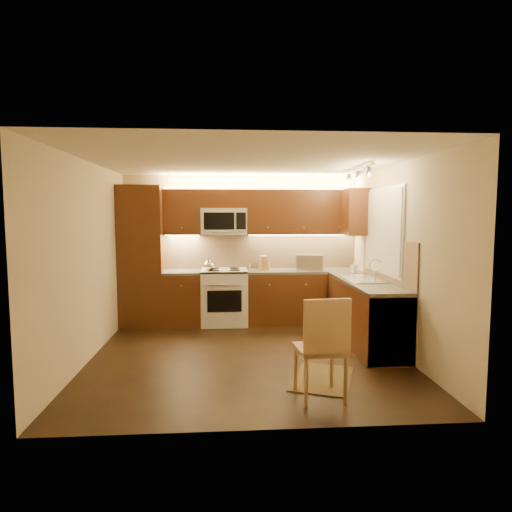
{
  "coord_description": "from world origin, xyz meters",
  "views": [
    {
      "loc": [
        -0.28,
        -5.53,
        1.82
      ],
      "look_at": [
        0.15,
        0.55,
        1.25
      ],
      "focal_mm": 30.48,
      "sensor_mm": 36.0,
      "label": 1
    }
  ],
  "objects": [
    {
      "name": "microwave",
      "position": [
        -0.3,
        1.81,
        1.72
      ],
      "size": [
        0.76,
        0.38,
        0.44
      ],
      "primitive_type": null,
      "color": "silver",
      "rests_on": "wall_back"
    },
    {
      "name": "floor",
      "position": [
        0.0,
        0.0,
        0.0
      ],
      "size": [
        4.0,
        4.0,
        0.01
      ],
      "primitive_type": "cube",
      "color": "black",
      "rests_on": "ground"
    },
    {
      "name": "counter_right",
      "position": [
        1.7,
        0.4,
        0.88
      ],
      "size": [
        0.6,
        2.0,
        0.04
      ],
      "primitive_type": "cube",
      "color": "#3A3835",
      "rests_on": "base_cab_right"
    },
    {
      "name": "wall_front",
      "position": [
        0.0,
        -2.0,
        1.25
      ],
      "size": [
        4.0,
        0.01,
        2.5
      ],
      "primitive_type": "cube",
      "color": "#C3B28F",
      "rests_on": "ground"
    },
    {
      "name": "track_light_bar",
      "position": [
        1.55,
        0.4,
        2.46
      ],
      "size": [
        0.04,
        1.2,
        0.03
      ],
      "primitive_type": "cube",
      "color": "silver",
      "rests_on": "ceiling"
    },
    {
      "name": "ceiling",
      "position": [
        0.0,
        0.0,
        2.5
      ],
      "size": [
        4.0,
        4.0,
        0.01
      ],
      "primitive_type": "cube",
      "color": "beige",
      "rests_on": "ground"
    },
    {
      "name": "window_frame",
      "position": [
        1.99,
        0.55,
        1.6
      ],
      "size": [
        0.03,
        1.44,
        1.24
      ],
      "primitive_type": "cube",
      "color": "silver",
      "rests_on": "wall_right"
    },
    {
      "name": "knife_block",
      "position": [
        0.36,
        1.73,
        1.02
      ],
      "size": [
        0.13,
        0.19,
        0.24
      ],
      "primitive_type": "cube",
      "rotation": [
        0.0,
        0.0,
        0.1
      ],
      "color": "#AD774E",
      "rests_on": "counter_back_right"
    },
    {
      "name": "soap_bottle",
      "position": [
        1.8,
        1.31,
        0.99
      ],
      "size": [
        0.11,
        0.11,
        0.18
      ],
      "primitive_type": "imported",
      "rotation": [
        0.0,
        0.0,
        0.39
      ],
      "color": "silver",
      "rests_on": "counter_right"
    },
    {
      "name": "stove",
      "position": [
        -0.3,
        1.68,
        0.46
      ],
      "size": [
        0.76,
        0.65,
        0.92
      ],
      "primitive_type": null,
      "color": "silver",
      "rests_on": "floor"
    },
    {
      "name": "upper_cab_back_left",
      "position": [
        -0.99,
        1.82,
        1.88
      ],
      "size": [
        0.62,
        0.35,
        0.75
      ],
      "primitive_type": "cube",
      "color": "#471B0F",
      "rests_on": "wall_back"
    },
    {
      "name": "backsplash_right",
      "position": [
        1.99,
        0.4,
        1.2
      ],
      "size": [
        0.02,
        2.0,
        0.6
      ],
      "primitive_type": "cube",
      "color": "tan",
      "rests_on": "wall_right"
    },
    {
      "name": "spice_jar_c",
      "position": [
        0.43,
        1.91,
        0.94
      ],
      "size": [
        0.05,
        0.05,
        0.08
      ],
      "primitive_type": "cylinder",
      "rotation": [
        0.0,
        0.0,
        0.32
      ],
      "color": "silver",
      "rests_on": "counter_back_right"
    },
    {
      "name": "wall_back",
      "position": [
        0.0,
        2.0,
        1.25
      ],
      "size": [
        4.0,
        0.01,
        2.5
      ],
      "primitive_type": "cube",
      "color": "#C3B28F",
      "rests_on": "ground"
    },
    {
      "name": "window_blinds",
      "position": [
        1.97,
        0.55,
        1.6
      ],
      "size": [
        0.02,
        1.36,
        1.16
      ],
      "primitive_type": "cube",
      "color": "silver",
      "rests_on": "wall_right"
    },
    {
      "name": "dining_chair",
      "position": [
        0.65,
        -1.37,
        0.52
      ],
      "size": [
        0.5,
        0.5,
        1.04
      ],
      "primitive_type": null,
      "rotation": [
        0.0,
        0.0,
        0.1
      ],
      "color": "#AD774E",
      "rests_on": "floor"
    },
    {
      "name": "sink",
      "position": [
        1.7,
        0.55,
        0.98
      ],
      "size": [
        0.52,
        0.86,
        0.15
      ],
      "primitive_type": null,
      "color": "silver",
      "rests_on": "counter_right"
    },
    {
      "name": "dishwasher",
      "position": [
        1.7,
        -0.3,
        0.43
      ],
      "size": [
        0.58,
        0.6,
        0.84
      ],
      "primitive_type": "cube",
      "color": "silver",
      "rests_on": "floor"
    },
    {
      "name": "spice_jar_d",
      "position": [
        0.28,
        1.94,
        0.95
      ],
      "size": [
        0.04,
        0.04,
        0.1
      ],
      "primitive_type": "cylinder",
      "rotation": [
        0.0,
        0.0,
        0.07
      ],
      "color": "#9D5B2F",
      "rests_on": "counter_back_right"
    },
    {
      "name": "toaster_oven",
      "position": [
        1.15,
        1.7,
        1.03
      ],
      "size": [
        0.5,
        0.43,
        0.26
      ],
      "primitive_type": "cube",
      "rotation": [
        0.0,
        0.0,
        -0.26
      ],
      "color": "silver",
      "rests_on": "counter_back_right"
    },
    {
      "name": "spice_jar_b",
      "position": [
        0.47,
        1.84,
        0.95
      ],
      "size": [
        0.05,
        0.05,
        0.09
      ],
      "primitive_type": "cylinder",
      "rotation": [
        0.0,
        0.0,
        0.42
      ],
      "color": "olive",
      "rests_on": "counter_back_right"
    },
    {
      "name": "upper_cab_back_right",
      "position": [
        1.04,
        1.82,
        1.88
      ],
      "size": [
        1.92,
        0.35,
        0.75
      ],
      "primitive_type": "cube",
      "color": "#471B0F",
      "rests_on": "wall_back"
    },
    {
      "name": "pantry",
      "position": [
        -1.65,
        1.7,
        1.15
      ],
      "size": [
        0.7,
        0.6,
        2.3
      ],
      "primitive_type": "cube",
      "color": "#471B0F",
      "rests_on": "floor"
    },
    {
      "name": "upper_cab_bridge",
      "position": [
        -0.3,
        1.82,
        2.09
      ],
      "size": [
        0.76,
        0.35,
        0.31
      ],
      "primitive_type": "cube",
      "color": "#471B0F",
      "rests_on": "wall_back"
    },
    {
      "name": "wall_right",
      "position": [
        2.0,
        0.0,
        1.25
      ],
      "size": [
        0.01,
        4.0,
        2.5
      ],
      "primitive_type": "cube",
      "color": "#C3B28F",
      "rests_on": "ground"
    },
    {
      "name": "spice_jar_a",
      "position": [
        0.14,
        1.86,
        0.95
      ],
      "size": [
        0.04,
        0.04,
        0.1
      ],
      "primitive_type": "cylinder",
      "rotation": [
        0.0,
        0.0,
        -0.0
      ],
      "color": "silver",
      "rests_on": "counter_back_right"
    },
    {
      "name": "faucet",
      "position": [
        1.88,
        0.55,
        1.05
      ],
      "size": [
        0.2,
        0.04,
        0.3
      ],
      "primitive_type": null,
      "color": "silver",
      "rests_on": "counter_right"
    },
    {
      "name": "upper_cab_right_corner",
      "position": [
        1.82,
        1.4,
        1.88
      ],
      "size": [
        0.35,
        0.5,
        0.75
      ],
      "primitive_type": "cube",
      "color": "#471B0F",
      "rests_on": "wall_right"
    },
    {
      "name": "base_cab_back_left",
      "position": [
        -0.99,
        1.7,
        0.43
      ],
      "size": [
        0.62,
        0.6,
        0.86
      ],
      "primitive_type": "cube",
      "color": "#471B0F",
      "rests_on": "floor"
    },
    {
      "name": "base_cab_right",
      "position": [
        1.7,
        0.4,
        0.43
      ],
      "size": [
        0.6,
        2.0,
        0.86
      ],
      "primitive_type": "cube",
      "color": "#471B0F",
      "rests_on": "floor"
    },
    {
      "name": "backsplash_back",
      "position": [
        0.35,
        1.99,
        1.2
      ],
      "size": [
        3.3,
        0.02,
        0.6
      ],
      "primitive_type": "cube",
      "color": "tan",
      "rests_on": "wall_back"
    },
    {
      "name": "base_cab_back_right",
      "position": [
        1.04,
        1.7,
        0.43
      ],
      "size": [
        1.92,
        0.6,
        0.86
      ],
      "primitive_type": "cube",
      "color": "#471B0F",
      "rests_on": "floor"
    },
    {
      "name": "counter_back_left",
      "position": [
        -0.99,
        1.7,
        0.88
      ],
      "size": [
        0.62,
        0.6,
        0.04
      ],
      "primitive_type": "cube",
      "color": "#3A3835",
      "rests_on": "base_cab_back_left"
    },
    {
      "name": "rug",
      "position": [
        0.79,
        -0.9,
        0.01
      ],
      "size": [
        0.9,
        1.08,
        0.01
      ],
      "primitive_type": "cube",
      "rotation": [
        0.0,
        0.0,
        -0.37
      ],
      "color": "black",
      "rests_on": "floor"
    },
    {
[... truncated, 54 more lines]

